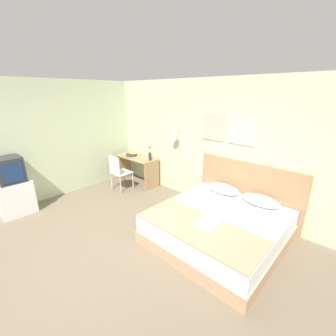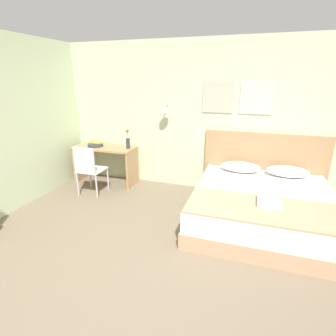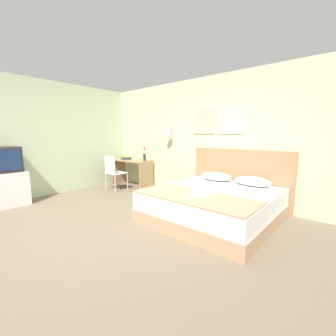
{
  "view_description": "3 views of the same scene",
  "coord_description": "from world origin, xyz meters",
  "px_view_note": "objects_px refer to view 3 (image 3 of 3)",
  "views": [
    {
      "loc": [
        2.78,
        -1.18,
        2.37
      ],
      "look_at": [
        0.17,
        1.62,
        1.07
      ],
      "focal_mm": 24.0,
      "sensor_mm": 36.0,
      "label": 1
    },
    {
      "loc": [
        0.98,
        -1.87,
        2.01
      ],
      "look_at": [
        -0.13,
        1.5,
        0.78
      ],
      "focal_mm": 28.0,
      "sensor_mm": 36.0,
      "label": 2
    },
    {
      "loc": [
        3.0,
        -1.54,
        1.43
      ],
      "look_at": [
        0.1,
        1.84,
        0.76
      ],
      "focal_mm": 24.0,
      "sensor_mm": 36.0,
      "label": 3
    }
  ],
  "objects_px": {
    "pillow_left": "(216,176)",
    "folded_towel_near_foot": "(203,193)",
    "television": "(7,159)",
    "headboard": "(239,178)",
    "bed": "(213,205)",
    "desk": "(132,168)",
    "throw_blanket": "(194,197)",
    "fruit_bowl": "(126,158)",
    "flower_vase": "(145,156)",
    "tv_stand": "(10,189)",
    "pillow_right": "(252,181)",
    "desk_chair": "(113,170)"
  },
  "relations": [
    {
      "from": "fruit_bowl",
      "to": "tv_stand",
      "type": "xyz_separation_m",
      "value": [
        -0.34,
        -2.7,
        -0.43
      ]
    },
    {
      "from": "pillow_left",
      "to": "tv_stand",
      "type": "xyz_separation_m",
      "value": [
        -3.1,
        -2.76,
        -0.24
      ]
    },
    {
      "from": "folded_towel_near_foot",
      "to": "television",
      "type": "relative_size",
      "value": 0.59
    },
    {
      "from": "pillow_left",
      "to": "folded_towel_near_foot",
      "type": "height_order",
      "value": "pillow_left"
    },
    {
      "from": "tv_stand",
      "to": "television",
      "type": "relative_size",
      "value": 1.38
    },
    {
      "from": "headboard",
      "to": "pillow_left",
      "type": "xyz_separation_m",
      "value": [
        -0.37,
        -0.26,
        0.02
      ]
    },
    {
      "from": "bed",
      "to": "flower_vase",
      "type": "relative_size",
      "value": 5.4
    },
    {
      "from": "throw_blanket",
      "to": "desk",
      "type": "bearing_deg",
      "value": 156.38
    },
    {
      "from": "tv_stand",
      "to": "bed",
      "type": "bearing_deg",
      "value": 30.11
    },
    {
      "from": "bed",
      "to": "throw_blanket",
      "type": "relative_size",
      "value": 1.06
    },
    {
      "from": "pillow_right",
      "to": "flower_vase",
      "type": "xyz_separation_m",
      "value": [
        -2.82,
        -0.01,
        0.28
      ]
    },
    {
      "from": "folded_towel_near_foot",
      "to": "bed",
      "type": "bearing_deg",
      "value": 97.51
    },
    {
      "from": "fruit_bowl",
      "to": "flower_vase",
      "type": "relative_size",
      "value": 0.86
    },
    {
      "from": "television",
      "to": "folded_towel_near_foot",
      "type": "bearing_deg",
      "value": 24.16
    },
    {
      "from": "pillow_left",
      "to": "headboard",
      "type": "bearing_deg",
      "value": 35.36
    },
    {
      "from": "pillow_left",
      "to": "desk",
      "type": "distance_m",
      "value": 2.59
    },
    {
      "from": "pillow_left",
      "to": "folded_towel_near_foot",
      "type": "bearing_deg",
      "value": -70.27
    },
    {
      "from": "desk_chair",
      "to": "fruit_bowl",
      "type": "bearing_deg",
      "value": 109.73
    },
    {
      "from": "bed",
      "to": "desk_chair",
      "type": "bearing_deg",
      "value": 178.3
    },
    {
      "from": "headboard",
      "to": "pillow_right",
      "type": "height_order",
      "value": "headboard"
    },
    {
      "from": "desk",
      "to": "tv_stand",
      "type": "distance_m",
      "value": 2.79
    },
    {
      "from": "bed",
      "to": "desk",
      "type": "height_order",
      "value": "desk"
    },
    {
      "from": "pillow_left",
      "to": "throw_blanket",
      "type": "xyz_separation_m",
      "value": [
        0.37,
        -1.32,
        -0.07
      ]
    },
    {
      "from": "pillow_left",
      "to": "fruit_bowl",
      "type": "relative_size",
      "value": 2.09
    },
    {
      "from": "bed",
      "to": "desk",
      "type": "distance_m",
      "value": 3.05
    },
    {
      "from": "folded_towel_near_foot",
      "to": "television",
      "type": "distance_m",
      "value": 3.88
    },
    {
      "from": "desk_chair",
      "to": "fruit_bowl",
      "type": "relative_size",
      "value": 2.87
    },
    {
      "from": "fruit_bowl",
      "to": "folded_towel_near_foot",
      "type": "bearing_deg",
      "value": -19.4
    },
    {
      "from": "throw_blanket",
      "to": "television",
      "type": "height_order",
      "value": "television"
    },
    {
      "from": "headboard",
      "to": "fruit_bowl",
      "type": "height_order",
      "value": "headboard"
    },
    {
      "from": "pillow_left",
      "to": "flower_vase",
      "type": "xyz_separation_m",
      "value": [
        -2.08,
        -0.01,
        0.28
      ]
    },
    {
      "from": "flower_vase",
      "to": "tv_stand",
      "type": "relative_size",
      "value": 0.53
    },
    {
      "from": "desk",
      "to": "tv_stand",
      "type": "bearing_deg",
      "value": -100.73
    },
    {
      "from": "pillow_right",
      "to": "fruit_bowl",
      "type": "xyz_separation_m",
      "value": [
        -3.49,
        -0.06,
        0.19
      ]
    },
    {
      "from": "headboard",
      "to": "pillow_left",
      "type": "distance_m",
      "value": 0.45
    },
    {
      "from": "folded_towel_near_foot",
      "to": "desk",
      "type": "height_order",
      "value": "desk"
    },
    {
      "from": "pillow_right",
      "to": "tv_stand",
      "type": "bearing_deg",
      "value": -144.24
    },
    {
      "from": "tv_stand",
      "to": "fruit_bowl",
      "type": "bearing_deg",
      "value": 82.74
    },
    {
      "from": "folded_towel_near_foot",
      "to": "desk_chair",
      "type": "height_order",
      "value": "desk_chair"
    },
    {
      "from": "throw_blanket",
      "to": "flower_vase",
      "type": "relative_size",
      "value": 5.09
    },
    {
      "from": "folded_towel_near_foot",
      "to": "tv_stand",
      "type": "xyz_separation_m",
      "value": [
        -3.53,
        -1.58,
        -0.21
      ]
    },
    {
      "from": "headboard",
      "to": "desk",
      "type": "height_order",
      "value": "headboard"
    },
    {
      "from": "pillow_right",
      "to": "fruit_bowl",
      "type": "distance_m",
      "value": 3.5
    },
    {
      "from": "desk",
      "to": "flower_vase",
      "type": "relative_size",
      "value": 3.31
    },
    {
      "from": "bed",
      "to": "fruit_bowl",
      "type": "height_order",
      "value": "fruit_bowl"
    },
    {
      "from": "headboard",
      "to": "pillow_left",
      "type": "bearing_deg",
      "value": -144.64
    },
    {
      "from": "bed",
      "to": "flower_vase",
      "type": "height_order",
      "value": "flower_vase"
    },
    {
      "from": "bed",
      "to": "pillow_right",
      "type": "relative_size",
      "value": 3.0
    },
    {
      "from": "bed",
      "to": "pillow_right",
      "type": "xyz_separation_m",
      "value": [
        0.37,
        0.75,
        0.34
      ]
    },
    {
      "from": "bed",
      "to": "headboard",
      "type": "relative_size",
      "value": 0.97
    }
  ]
}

